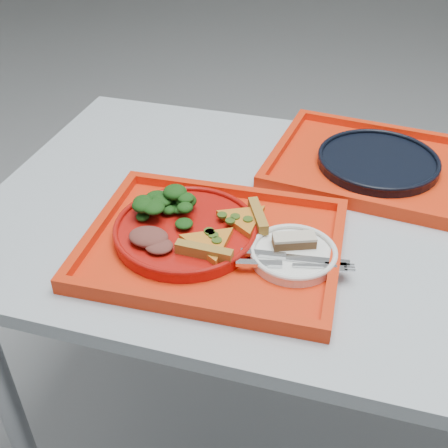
# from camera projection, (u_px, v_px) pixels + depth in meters

# --- Properties ---
(table) EXTENTS (1.60, 0.80, 0.75)m
(table) POSITION_uv_depth(u_px,v_px,m) (383.00, 258.00, 1.11)
(table) COLOR #A3ADB6
(table) RESTS_ON ground
(tray_main) EXTENTS (0.46, 0.37, 0.01)m
(tray_main) POSITION_uv_depth(u_px,v_px,m) (213.00, 247.00, 1.01)
(tray_main) COLOR red
(tray_main) RESTS_ON table
(tray_far) EXTENTS (0.49, 0.40, 0.01)m
(tray_far) POSITION_uv_depth(u_px,v_px,m) (377.00, 168.00, 1.23)
(tray_far) COLOR red
(tray_far) RESTS_ON table
(dinner_plate) EXTENTS (0.26, 0.26, 0.02)m
(dinner_plate) POSITION_uv_depth(u_px,v_px,m) (186.00, 232.00, 1.02)
(dinner_plate) COLOR #A6100B
(dinner_plate) RESTS_ON tray_main
(side_plate) EXTENTS (0.15, 0.15, 0.01)m
(side_plate) POSITION_uv_depth(u_px,v_px,m) (293.00, 256.00, 0.97)
(side_plate) COLOR white
(side_plate) RESTS_ON tray_main
(navy_plate) EXTENTS (0.26, 0.26, 0.02)m
(navy_plate) POSITION_uv_depth(u_px,v_px,m) (378.00, 162.00, 1.22)
(navy_plate) COLOR black
(navy_plate) RESTS_ON tray_far
(pizza_slice_a) EXTENTS (0.10, 0.12, 0.02)m
(pizza_slice_a) POSITION_uv_depth(u_px,v_px,m) (209.00, 241.00, 0.97)
(pizza_slice_a) COLOR gold
(pizza_slice_a) RESTS_ON dinner_plate
(pizza_slice_b) EXTENTS (0.14, 0.13, 0.02)m
(pizza_slice_b) POSITION_uv_depth(u_px,v_px,m) (244.00, 217.00, 1.02)
(pizza_slice_b) COLOR gold
(pizza_slice_b) RESTS_ON dinner_plate
(salad_heap) EXTENTS (0.10, 0.09, 0.05)m
(salad_heap) POSITION_uv_depth(u_px,v_px,m) (167.00, 201.00, 1.04)
(salad_heap) COLOR black
(salad_heap) RESTS_ON dinner_plate
(meat_portion) EXTENTS (0.07, 0.06, 0.02)m
(meat_portion) POSITION_uv_depth(u_px,v_px,m) (149.00, 237.00, 0.98)
(meat_portion) COLOR brown
(meat_portion) RESTS_ON dinner_plate
(dessert_bar) EXTENTS (0.08, 0.05, 0.02)m
(dessert_bar) POSITION_uv_depth(u_px,v_px,m) (294.00, 240.00, 0.98)
(dessert_bar) COLOR #472617
(dessert_bar) RESTS_ON side_plate
(knife) EXTENTS (0.19, 0.04, 0.01)m
(knife) POSITION_uv_depth(u_px,v_px,m) (295.00, 257.00, 0.95)
(knife) COLOR silver
(knife) RESTS_ON side_plate
(fork) EXTENTS (0.19, 0.06, 0.01)m
(fork) POSITION_uv_depth(u_px,v_px,m) (291.00, 265.00, 0.93)
(fork) COLOR silver
(fork) RESTS_ON side_plate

